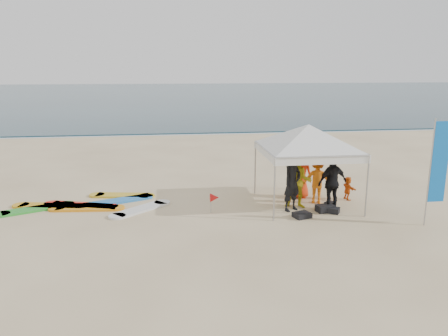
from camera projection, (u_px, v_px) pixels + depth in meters
ground at (218, 230)px, 12.43m from camera, size 120.00×120.00×0.00m
ocean at (175, 94)px, 70.35m from camera, size 160.00×84.00×0.08m
shoreline_foam at (188, 134)px, 30.00m from camera, size 160.00×1.20×0.01m
person_black_a at (292, 183)px, 13.93m from camera, size 0.81×0.73×1.85m
person_yellow at (298, 182)px, 14.22m from camera, size 1.01×0.87×1.77m
person_orange_a at (317, 179)px, 14.74m from camera, size 1.20×0.90×1.64m
person_black_b at (332, 182)px, 14.03m from camera, size 1.14×0.73×1.81m
person_orange_b at (300, 174)px, 15.31m from camera, size 0.92×0.70×1.70m
person_seated at (348, 188)px, 15.18m from camera, size 0.33×0.78×0.82m
canopy_tent at (309, 125)px, 14.16m from camera, size 4.11×4.11×3.10m
feather_flag at (438, 164)px, 12.42m from camera, size 0.54×0.04×3.15m
marker_pennant at (214, 198)px, 13.81m from camera, size 0.28×0.28×0.64m
gear_pile at (321, 210)px, 13.88m from camera, size 1.72×1.27×0.22m
surfboard_spread at (90, 205)px, 14.58m from camera, size 5.27×2.88×0.07m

